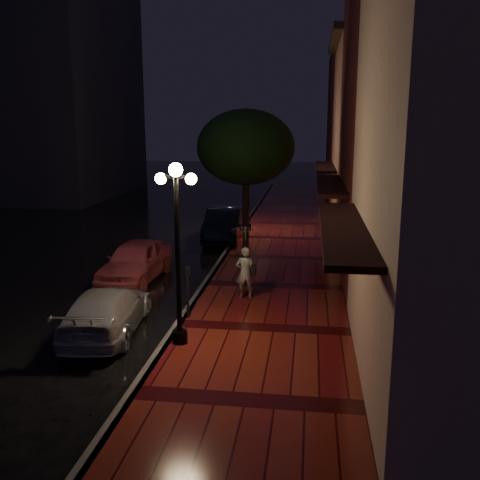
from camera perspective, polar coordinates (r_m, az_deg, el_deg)
The scene contains 14 objects.
ground at distance 17.91m, azimuth -3.66°, elevation -5.00°, with size 120.00×120.00×0.00m, color black.
sidewalk at distance 17.60m, azimuth 3.57°, elevation -5.05°, with size 4.50×60.00×0.15m, color #4D0D0F.
curb at distance 17.89m, azimuth -3.66°, elevation -4.77°, with size 0.25×60.00×0.15m, color #595451.
storefront_mid at distance 19.12m, azimuth 18.93°, elevation 12.20°, with size 5.00×8.00×11.00m, color #511914.
storefront_far at distance 27.03m, azimuth 15.51°, elevation 10.12°, with size 5.00×8.00×9.00m, color #8C5951.
storefront_extra at distance 36.95m, azimuth 13.46°, elevation 11.47°, with size 5.00×12.00×10.00m, color #511914.
streetlamp_near at distance 12.45m, azimuth -6.69°, elevation -0.38°, with size 0.96×0.36×4.31m.
streetlamp_far at distance 26.09m, azimuth 0.87°, elevation 6.31°, with size 0.96×0.36×4.31m.
street_tree at distance 22.95m, azimuth 0.64°, elevation 9.62°, with size 4.16×4.16×5.80m.
pink_car at distance 18.78m, azimuth -11.07°, elevation -2.18°, with size 1.64×4.08×1.39m, color #E35D6A.
navy_car at distance 24.89m, azimuth -1.76°, elevation 1.71°, with size 1.59×4.55×1.50m, color black.
silver_car at distance 14.30m, azimuth -14.02°, elevation -7.32°, with size 1.69×4.16×1.21m, color #A5A5AC.
woman_with_umbrella at distance 15.89m, azimuth 0.58°, elevation -1.16°, with size 0.92×0.94×2.22m.
parking_meter at distance 14.55m, azimuth -5.61°, elevation -4.98°, with size 0.14×0.12×1.42m.
Camera 1 is at (3.37, -16.77, 5.31)m, focal length 40.00 mm.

